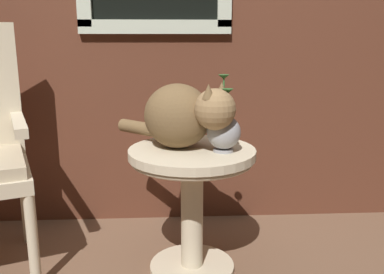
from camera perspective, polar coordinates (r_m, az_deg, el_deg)
name	(u,v)px	position (r m, az deg, el deg)	size (l,w,h in m)	color
wicker_side_table	(192,185)	(1.77, 0.00, -6.59)	(0.53, 0.53, 0.55)	beige
cat	(183,115)	(1.71, -1.29, 3.00)	(0.49, 0.44, 0.28)	brown
pewter_vase_with_ivy	(224,129)	(1.67, 4.34, 1.09)	(0.14, 0.14, 0.30)	#99999E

